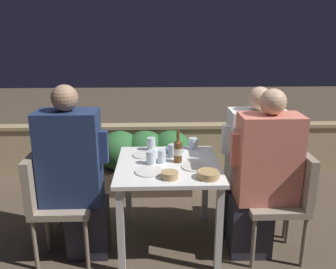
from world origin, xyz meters
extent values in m
plane|color=brown|center=(0.00, 0.00, 0.00)|extent=(16.00, 16.00, 0.00)
cube|color=tan|center=(0.00, 1.54, 0.29)|extent=(9.00, 0.14, 0.57)
cube|color=tan|center=(0.00, 1.54, 0.59)|extent=(9.00, 0.18, 0.04)
cube|color=white|center=(0.00, 0.00, 0.70)|extent=(0.81, 0.83, 0.03)
cube|color=silver|center=(-0.35, -0.37, 0.34)|extent=(0.05, 0.05, 0.69)
cube|color=silver|center=(0.35, -0.37, 0.34)|extent=(0.05, 0.05, 0.69)
cube|color=silver|center=(-0.35, 0.37, 0.34)|extent=(0.05, 0.05, 0.69)
cube|color=silver|center=(0.35, 0.37, 0.34)|extent=(0.05, 0.05, 0.69)
cube|color=brown|center=(-0.21, 1.01, 0.14)|extent=(1.00, 0.36, 0.28)
ellipsoid|color=#2D6633|center=(-0.48, 1.01, 0.47)|extent=(0.45, 0.47, 0.43)
ellipsoid|color=#2D6633|center=(-0.21, 1.01, 0.47)|extent=(0.45, 0.47, 0.43)
ellipsoid|color=#2D6633|center=(0.06, 1.01, 0.47)|extent=(0.45, 0.47, 0.43)
cube|color=gray|center=(-0.80, -0.12, 0.44)|extent=(0.44, 0.44, 0.05)
cube|color=gray|center=(-1.00, -0.12, 0.66)|extent=(0.06, 0.44, 0.39)
cylinder|color=#7F705B|center=(-0.99, -0.31, 0.21)|extent=(0.03, 0.03, 0.41)
cylinder|color=#7F705B|center=(-0.61, -0.31, 0.21)|extent=(0.03, 0.03, 0.41)
cylinder|color=#7F705B|center=(-0.99, 0.07, 0.21)|extent=(0.03, 0.03, 0.41)
cylinder|color=#7F705B|center=(-0.61, 0.07, 0.21)|extent=(0.03, 0.03, 0.41)
cube|color=#282833|center=(-0.63, -0.12, 0.23)|extent=(0.31, 0.23, 0.46)
cube|color=navy|center=(-0.73, -0.12, 0.82)|extent=(0.45, 0.26, 0.71)
cube|color=navy|center=(-0.48, -0.12, 0.90)|extent=(0.07, 0.07, 0.24)
sphere|color=#99755B|center=(-0.73, -0.12, 1.27)|extent=(0.19, 0.19, 0.19)
cube|color=gray|center=(-0.79, 0.12, 0.44)|extent=(0.44, 0.44, 0.05)
cube|color=gray|center=(-0.98, 0.12, 0.66)|extent=(0.06, 0.44, 0.39)
cylinder|color=#7F705B|center=(-0.97, -0.06, 0.21)|extent=(0.03, 0.03, 0.41)
cylinder|color=#7F705B|center=(-0.60, -0.06, 0.21)|extent=(0.03, 0.03, 0.41)
cylinder|color=#7F705B|center=(-0.97, 0.31, 0.21)|extent=(0.03, 0.03, 0.41)
cylinder|color=#7F705B|center=(-0.60, 0.31, 0.21)|extent=(0.03, 0.03, 0.41)
cube|color=gray|center=(0.81, -0.15, 0.44)|extent=(0.44, 0.44, 0.05)
cube|color=gray|center=(1.00, -0.15, 0.66)|extent=(0.06, 0.44, 0.39)
cylinder|color=#7F705B|center=(0.62, -0.34, 0.21)|extent=(0.03, 0.03, 0.41)
cylinder|color=#7F705B|center=(1.00, -0.34, 0.21)|extent=(0.03, 0.03, 0.41)
cylinder|color=#7F705B|center=(0.62, 0.04, 0.21)|extent=(0.03, 0.03, 0.41)
cylinder|color=#7F705B|center=(1.00, 0.04, 0.21)|extent=(0.03, 0.03, 0.41)
cube|color=#282833|center=(0.64, -0.15, 0.23)|extent=(0.32, 0.23, 0.46)
cube|color=#E07A66|center=(0.74, -0.15, 0.80)|extent=(0.46, 0.26, 0.68)
cube|color=#E07A66|center=(0.49, -0.15, 0.88)|extent=(0.07, 0.07, 0.24)
sphere|color=tan|center=(0.74, -0.15, 1.24)|extent=(0.19, 0.19, 0.19)
cube|color=gray|center=(0.80, 0.15, 0.44)|extent=(0.44, 0.44, 0.05)
cube|color=gray|center=(1.00, 0.15, 0.66)|extent=(0.06, 0.44, 0.39)
cylinder|color=#7F705B|center=(0.61, -0.03, 0.21)|extent=(0.03, 0.03, 0.41)
cylinder|color=#7F705B|center=(0.99, -0.03, 0.21)|extent=(0.03, 0.03, 0.41)
cylinder|color=#7F705B|center=(0.61, 0.34, 0.21)|extent=(0.03, 0.03, 0.41)
cylinder|color=#7F705B|center=(0.99, 0.34, 0.21)|extent=(0.03, 0.03, 0.41)
cube|color=#282833|center=(0.63, 0.15, 0.23)|extent=(0.32, 0.23, 0.46)
cube|color=white|center=(0.73, 0.15, 0.78)|extent=(0.46, 0.26, 0.64)
cube|color=white|center=(0.48, 0.15, 0.86)|extent=(0.07, 0.07, 0.24)
sphere|color=tan|center=(0.73, 0.15, 1.20)|extent=(0.19, 0.19, 0.19)
cylinder|color=brown|center=(0.08, 0.03, 0.80)|extent=(0.07, 0.07, 0.16)
cylinder|color=beige|center=(0.08, 0.03, 0.80)|extent=(0.07, 0.07, 0.06)
cone|color=brown|center=(0.08, 0.03, 0.89)|extent=(0.07, 0.07, 0.03)
cylinder|color=brown|center=(0.08, 0.03, 0.94)|extent=(0.03, 0.03, 0.07)
cylinder|color=silver|center=(0.20, -0.08, 0.72)|extent=(0.21, 0.21, 0.01)
cylinder|color=silver|center=(-0.14, -0.17, 0.72)|extent=(0.22, 0.22, 0.01)
cylinder|color=silver|center=(-0.19, 0.19, 0.72)|extent=(0.19, 0.19, 0.01)
cylinder|color=#4C709E|center=(0.06, 0.26, 0.73)|extent=(0.15, 0.15, 0.04)
torus|color=#4C709E|center=(0.06, 0.26, 0.75)|extent=(0.15, 0.15, 0.01)
cylinder|color=tan|center=(0.27, -0.29, 0.74)|extent=(0.16, 0.16, 0.05)
torus|color=tan|center=(0.27, -0.29, 0.76)|extent=(0.16, 0.16, 0.01)
cylinder|color=tan|center=(0.00, -0.28, 0.74)|extent=(0.12, 0.12, 0.05)
torus|color=tan|center=(0.00, -0.28, 0.76)|extent=(0.12, 0.12, 0.01)
cylinder|color=silver|center=(0.23, 0.34, 0.77)|extent=(0.08, 0.08, 0.10)
cylinder|color=silver|center=(0.04, 0.14, 0.77)|extent=(0.07, 0.07, 0.11)
cylinder|color=silver|center=(-0.13, 0.00, 0.77)|extent=(0.08, 0.08, 0.11)
cylinder|color=silver|center=(-0.14, 0.33, 0.77)|extent=(0.07, 0.07, 0.11)
cylinder|color=silver|center=(-0.05, 0.02, 0.77)|extent=(0.07, 0.07, 0.11)
cylinder|color=#9E5638|center=(1.23, 0.70, 0.11)|extent=(0.22, 0.22, 0.23)
cylinder|color=#47331E|center=(1.23, 0.70, 0.33)|extent=(0.03, 0.03, 0.21)
ellipsoid|color=#2D6633|center=(1.23, 0.70, 0.56)|extent=(0.31, 0.31, 0.27)
camera|label=1|loc=(-0.09, -2.60, 1.75)|focal=38.00mm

